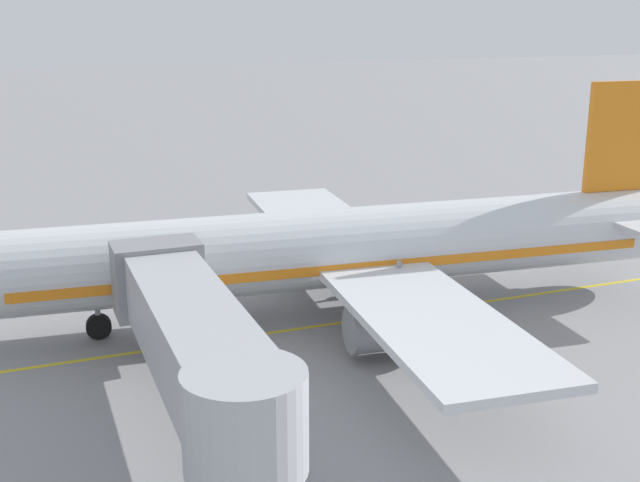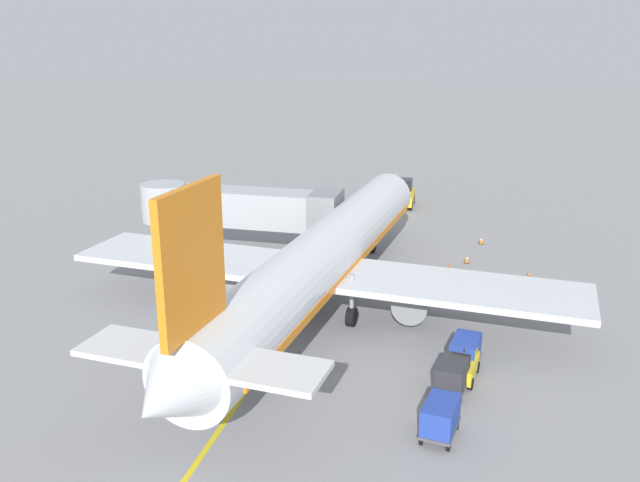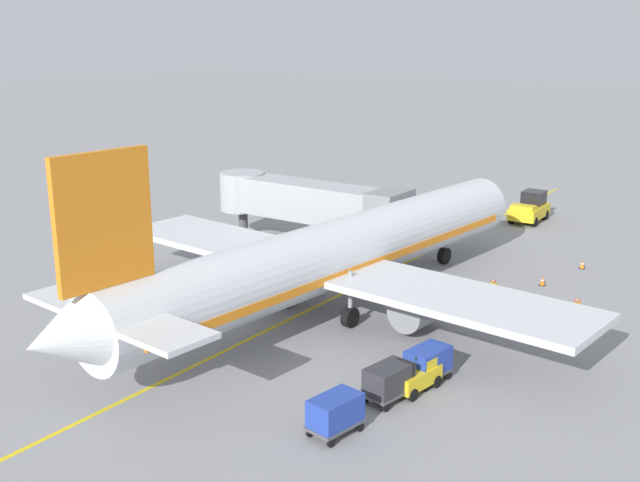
% 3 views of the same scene
% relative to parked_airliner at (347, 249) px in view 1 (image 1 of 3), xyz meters
% --- Properties ---
extents(ground_plane, '(400.00, 400.00, 0.00)m').
position_rel_parked_airliner_xyz_m(ground_plane, '(-1.15, 1.13, -3.19)').
color(ground_plane, gray).
extents(gate_lead_in_line, '(0.24, 80.00, 0.01)m').
position_rel_parked_airliner_xyz_m(gate_lead_in_line, '(-1.15, 1.13, -3.18)').
color(gate_lead_in_line, gold).
rests_on(gate_lead_in_line, ground).
extents(parked_airliner, '(30.34, 37.35, 10.63)m').
position_rel_parked_airliner_xyz_m(parked_airliner, '(0.00, 0.00, 0.00)').
color(parked_airliner, silver).
rests_on(parked_airliner, ground).
extents(jet_bridge, '(15.45, 3.50, 4.98)m').
position_rel_parked_airliner_xyz_m(jet_bridge, '(-8.70, 9.22, 0.27)').
color(jet_bridge, '#A8AAAF').
rests_on(jet_bridge, ground).
extents(baggage_tug_lead, '(1.59, 2.64, 1.62)m').
position_rel_parked_airliner_xyz_m(baggage_tug_lead, '(8.48, -6.45, -2.47)').
color(baggage_tug_lead, gold).
rests_on(baggage_tug_lead, ground).
extents(baggage_cart_front, '(1.62, 2.97, 1.58)m').
position_rel_parked_airliner_xyz_m(baggage_cart_front, '(8.52, -5.43, -2.24)').
color(baggage_cart_front, '#4C4C51').
rests_on(baggage_cart_front, ground).
extents(baggage_cart_second_in_train, '(1.62, 2.97, 1.58)m').
position_rel_parked_airliner_xyz_m(baggage_cart_second_in_train, '(8.04, -8.05, -2.24)').
color(baggage_cart_second_in_train, '#4C4C51').
rests_on(baggage_cart_second_in_train, ground).
extents(baggage_cart_third_in_train, '(1.62, 2.97, 1.58)m').
position_rel_parked_airliner_xyz_m(baggage_cart_third_in_train, '(7.77, -11.66, -2.24)').
color(baggage_cart_third_in_train, '#4C4C51').
rests_on(baggage_cart_third_in_train, ground).
extents(ground_crew_wing_walker, '(0.73, 0.26, 1.69)m').
position_rel_parked_airliner_xyz_m(ground_crew_wing_walker, '(7.12, 5.15, -2.23)').
color(ground_crew_wing_walker, '#232328').
rests_on(ground_crew_wing_walker, ground).
extents(ground_crew_loader, '(0.73, 0.30, 1.69)m').
position_rel_parked_airliner_xyz_m(ground_crew_loader, '(11.96, 4.68, -2.23)').
color(ground_crew_loader, '#232328').
rests_on(ground_crew_loader, ground).
extents(safety_cone_nose_left, '(0.36, 0.36, 0.59)m').
position_rel_parked_airliner_xyz_m(safety_cone_nose_left, '(8.08, 10.67, -2.90)').
color(safety_cone_nose_left, black).
rests_on(safety_cone_nose_left, ground).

